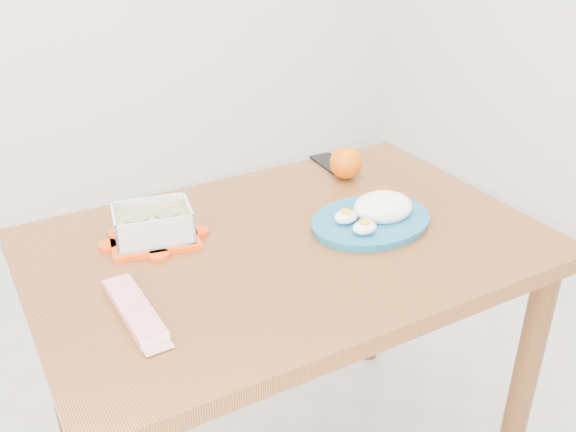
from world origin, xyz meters
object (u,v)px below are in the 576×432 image
smartphone (331,163)px  dining_table (288,282)px  orange_fruit (346,163)px  food_container (153,225)px  rice_plate (375,214)px

smartphone → dining_table: bearing=-132.6°
dining_table → orange_fruit: 0.39m
dining_table → food_container: food_container is taller
orange_fruit → rice_plate: 0.26m
rice_plate → food_container: bearing=156.4°
rice_plate → smartphone: bearing=70.5°
smartphone → orange_fruit: bearing=-96.5°
orange_fruit → food_container: bearing=-175.6°
food_container → smartphone: 0.59m
rice_plate → dining_table: bearing=168.1°
dining_table → smartphone: smartphone is taller
food_container → smartphone: bearing=27.9°
dining_table → orange_fruit: bearing=35.6°
dining_table → rice_plate: (0.21, -0.04, 0.14)m
dining_table → smartphone: (0.32, 0.29, 0.11)m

